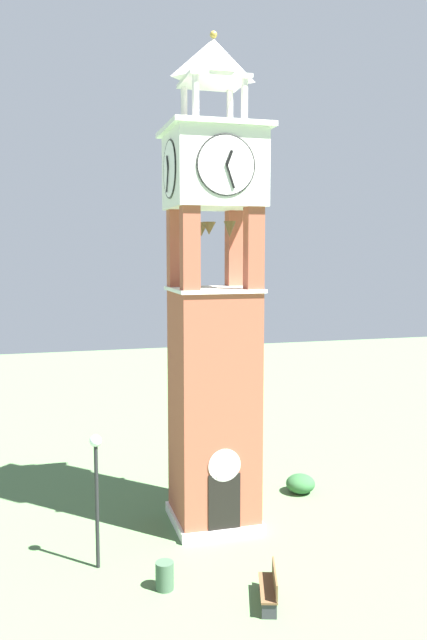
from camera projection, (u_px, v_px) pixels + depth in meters
name	position (u px, v px, depth m)	size (l,w,h in m)	color
ground	(213.00, 522.00, 22.35)	(80.00, 80.00, 0.00)	#517547
clock_tower	(214.00, 325.00, 21.57)	(3.30, 3.30, 16.72)	#9E4C38
park_bench	(270.00, 587.00, 17.17)	(0.89, 1.66, 0.95)	brown
lamp_post	(96.00, 477.00, 18.87)	(0.36, 0.36, 4.15)	black
trash_bin	(165.00, 576.00, 17.91)	(0.52, 0.52, 0.80)	#38513D
shrub_near_entry	(300.00, 484.00, 25.05)	(1.15, 1.15, 0.74)	#28562D
shrub_left_of_tower	(231.00, 479.00, 25.70)	(1.15, 1.15, 0.64)	#28562D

